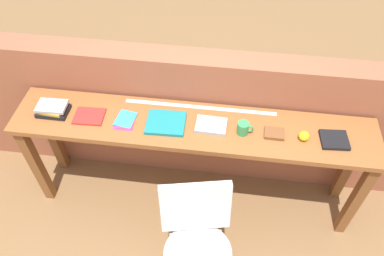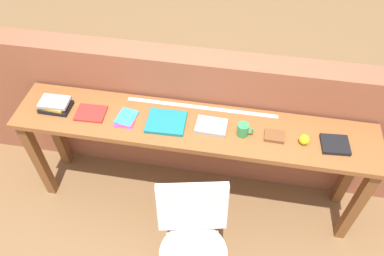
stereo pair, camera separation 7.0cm
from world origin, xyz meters
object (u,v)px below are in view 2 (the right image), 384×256
mug (243,130)px  book_stack_leftmost (55,105)px  leather_journal_brown (274,136)px  book_open_centre (166,122)px  book_repair_rightmost (335,145)px  magazine_cycling (91,113)px  pamphlet_pile_colourful (127,118)px  sports_ball_small (304,140)px  chair_white_moulded (193,237)px

mug → book_stack_leftmost: bearing=179.1°
mug → leather_journal_brown: (0.21, 0.01, -0.03)m
book_open_centre → leather_journal_brown: size_ratio=2.01×
book_open_centre → book_repair_rightmost: (1.11, -0.01, 0.00)m
magazine_cycling → pamphlet_pile_colourful: magazine_cycling is taller
book_open_centre → sports_ball_small: bearing=-3.1°
mug → sports_ball_small: 0.39m
book_stack_leftmost → pamphlet_pile_colourful: (0.52, -0.01, -0.03)m
magazine_cycling → mug: bearing=-2.9°
mug → sports_ball_small: size_ratio=1.63×
chair_white_moulded → mug: (0.23, 0.60, 0.40)m
mug → book_repair_rightmost: size_ratio=0.62×
chair_white_moulded → book_repair_rightmost: (0.82, 0.61, 0.37)m
book_open_centre → sports_ball_small: (0.91, -0.02, 0.02)m
mug → leather_journal_brown: bearing=2.6°
book_stack_leftmost → book_repair_rightmost: (1.91, -0.02, -0.02)m
sports_ball_small → book_repair_rightmost: bearing=2.9°
book_stack_leftmost → mug: mug is taller
pamphlet_pile_colourful → magazine_cycling: bearing=179.8°
chair_white_moulded → magazine_cycling: 1.09m
book_repair_rightmost → pamphlet_pile_colourful: bearing=175.6°
magazine_cycling → mug: size_ratio=1.85×
chair_white_moulded → book_open_centre: bearing=115.2°
chair_white_moulded → book_open_centre: book_open_centre is taller
book_stack_leftmost → mug: bearing=-0.9°
magazine_cycling → sports_ball_small: sports_ball_small is taller
pamphlet_pile_colourful → leather_journal_brown: size_ratio=1.42×
magazine_cycling → book_repair_rightmost: 1.65m
book_stack_leftmost → book_open_centre: size_ratio=0.81×
magazine_cycling → leather_journal_brown: bearing=-2.3°
pamphlet_pile_colourful → mug: 0.80m
chair_white_moulded → magazine_cycling: magazine_cycling is taller
book_stack_leftmost → pamphlet_pile_colourful: bearing=-1.4°
leather_journal_brown → sports_ball_small: (0.19, -0.02, 0.02)m
sports_ball_small → book_stack_leftmost: bearing=179.1°
pamphlet_pile_colourful → mug: (0.80, -0.01, 0.04)m
book_open_centre → pamphlet_pile_colourful: bearing=179.0°
pamphlet_pile_colourful → book_repair_rightmost: bearing=-0.2°
book_stack_leftmost → sports_ball_small: size_ratio=3.14×
book_stack_leftmost → magazine_cycling: bearing=-2.6°
pamphlet_pile_colourful → book_open_centre: (0.28, 0.00, 0.01)m
magazine_cycling → book_open_centre: size_ratio=0.78×
book_stack_leftmost → book_repair_rightmost: size_ratio=1.21×
magazine_cycling → leather_journal_brown: leather_journal_brown is taller
chair_white_moulded → leather_journal_brown: leather_journal_brown is taller
pamphlet_pile_colourful → book_stack_leftmost: bearing=178.6°
chair_white_moulded → sports_ball_small: (0.62, 0.60, 0.39)m
mug → book_repair_rightmost: (0.59, 0.00, -0.03)m
leather_journal_brown → book_stack_leftmost: bearing=-179.3°
sports_ball_small → book_repair_rightmost: 0.20m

